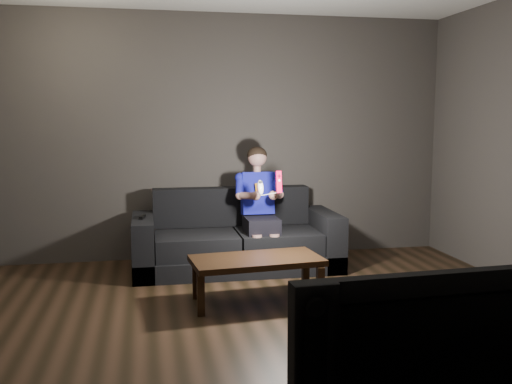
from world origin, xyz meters
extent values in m
plane|color=black|center=(0.00, 0.00, 0.00)|extent=(5.00, 5.00, 0.00)
cube|color=#413D37|center=(0.00, 2.50, 1.35)|extent=(5.00, 0.04, 2.70)
cube|color=#413D37|center=(0.00, -2.50, 1.35)|extent=(5.00, 0.04, 2.70)
cube|color=black|center=(0.01, 1.90, 0.09)|extent=(2.11, 0.91, 0.18)
cube|color=black|center=(-0.41, 1.80, 0.29)|extent=(0.82, 0.64, 0.22)
cube|color=black|center=(0.43, 1.80, 0.29)|extent=(0.82, 0.64, 0.22)
cube|color=black|center=(0.01, 2.25, 0.61)|extent=(1.69, 0.21, 0.41)
cube|color=black|center=(-0.94, 1.90, 0.29)|extent=(0.21, 0.91, 0.57)
cube|color=black|center=(0.96, 1.90, 0.29)|extent=(0.21, 0.91, 0.57)
cube|color=black|center=(0.25, 1.78, 0.48)|extent=(0.33, 0.42, 0.15)
cube|color=#271C9C|center=(0.25, 2.00, 0.78)|extent=(0.33, 0.24, 0.46)
cube|color=orange|center=(0.25, 1.91, 0.84)|extent=(0.10, 0.10, 0.11)
cube|color=#BE143B|center=(0.25, 1.90, 0.84)|extent=(0.07, 0.07, 0.07)
cylinder|color=tan|center=(0.25, 2.00, 1.03)|extent=(0.08, 0.08, 0.07)
sphere|color=tan|center=(0.25, 2.00, 1.16)|extent=(0.20, 0.20, 0.20)
ellipsoid|color=black|center=(0.25, 2.01, 1.18)|extent=(0.21, 0.21, 0.18)
cylinder|color=#271C9C|center=(0.05, 1.93, 0.86)|extent=(0.09, 0.25, 0.21)
cylinder|color=#271C9C|center=(0.45, 1.93, 0.86)|extent=(0.09, 0.25, 0.21)
cylinder|color=tan|center=(0.11, 1.75, 0.81)|extent=(0.15, 0.26, 0.11)
cylinder|color=tan|center=(0.40, 1.75, 0.81)|extent=(0.15, 0.26, 0.11)
sphere|color=tan|center=(0.17, 1.65, 0.80)|extent=(0.09, 0.09, 0.09)
sphere|color=tan|center=(0.34, 1.65, 0.80)|extent=(0.09, 0.09, 0.09)
cylinder|color=tan|center=(0.16, 1.56, 0.24)|extent=(0.10, 0.10, 0.37)
cylinder|color=tan|center=(0.34, 1.56, 0.24)|extent=(0.10, 0.10, 0.37)
cube|color=red|center=(0.34, 1.41, 0.96)|extent=(0.05, 0.08, 0.21)
cube|color=maroon|center=(0.34, 1.39, 1.02)|extent=(0.03, 0.01, 0.03)
cylinder|color=white|center=(0.34, 1.39, 0.94)|extent=(0.02, 0.01, 0.02)
ellipsoid|color=white|center=(0.17, 1.42, 0.91)|extent=(0.07, 0.10, 0.15)
cylinder|color=black|center=(0.17, 1.38, 0.97)|extent=(0.03, 0.01, 0.03)
cube|color=black|center=(-0.94, 1.85, 0.59)|extent=(0.07, 0.16, 0.03)
cube|color=black|center=(-0.94, 1.90, 0.61)|extent=(0.02, 0.02, 0.00)
cube|color=black|center=(0.00, 0.78, 0.37)|extent=(1.13, 0.65, 0.05)
cube|color=black|center=(-0.49, 0.56, 0.17)|extent=(0.06, 0.06, 0.35)
cube|color=black|center=(0.50, 0.56, 0.17)|extent=(0.06, 0.06, 0.35)
cube|color=black|center=(-0.49, 1.00, 0.17)|extent=(0.06, 0.06, 0.35)
cube|color=black|center=(0.50, 1.00, 0.17)|extent=(0.06, 0.06, 0.35)
imported|color=black|center=(0.04, -2.27, 0.80)|extent=(1.15, 0.21, 0.66)
camera|label=1|loc=(-0.89, -3.82, 1.56)|focal=40.00mm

